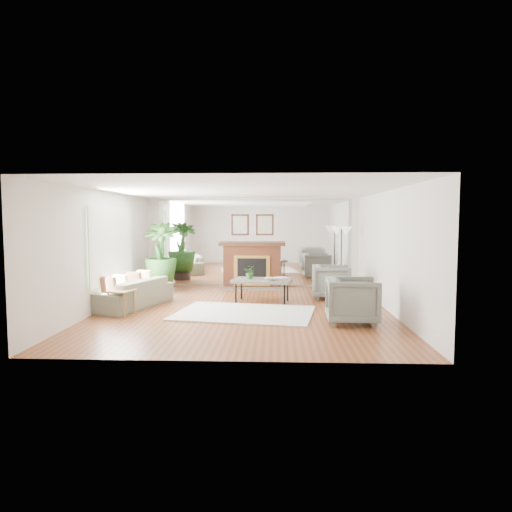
{
  "coord_description": "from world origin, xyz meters",
  "views": [
    {
      "loc": [
        0.65,
        -9.47,
        1.9
      ],
      "look_at": [
        0.22,
        0.6,
        1.09
      ],
      "focal_mm": 32.0,
      "sensor_mm": 36.0,
      "label": 1
    }
  ],
  "objects_px": {
    "side_table": "(121,294)",
    "floor_lamp": "(342,236)",
    "potted_ficus": "(161,255)",
    "sofa": "(133,293)",
    "armchair_back": "(331,282)",
    "coffee_table": "(262,281)",
    "fireplace": "(252,264)",
    "armchair_front": "(353,301)"
  },
  "relations": [
    {
      "from": "potted_ficus",
      "to": "sofa",
      "type": "bearing_deg",
      "value": -94.34
    },
    {
      "from": "coffee_table",
      "to": "potted_ficus",
      "type": "bearing_deg",
      "value": 155.62
    },
    {
      "from": "side_table",
      "to": "potted_ficus",
      "type": "xyz_separation_m",
      "value": [
        0.09,
        2.77,
        0.56
      ]
    },
    {
      "from": "sofa",
      "to": "floor_lamp",
      "type": "distance_m",
      "value": 5.6
    },
    {
      "from": "sofa",
      "to": "armchair_front",
      "type": "bearing_deg",
      "value": 90.36
    },
    {
      "from": "armchair_front",
      "to": "fireplace",
      "type": "bearing_deg",
      "value": 27.45
    },
    {
      "from": "sofa",
      "to": "armchair_back",
      "type": "relative_size",
      "value": 2.35
    },
    {
      "from": "sofa",
      "to": "armchair_front",
      "type": "xyz_separation_m",
      "value": [
        4.51,
        -1.39,
        0.12
      ]
    },
    {
      "from": "armchair_back",
      "to": "potted_ficus",
      "type": "distance_m",
      "value": 4.39
    },
    {
      "from": "armchair_front",
      "to": "side_table",
      "type": "height_order",
      "value": "armchair_front"
    },
    {
      "from": "coffee_table",
      "to": "sofa",
      "type": "height_order",
      "value": "sofa"
    },
    {
      "from": "floor_lamp",
      "to": "armchair_front",
      "type": "bearing_deg",
      "value": -95.03
    },
    {
      "from": "coffee_table",
      "to": "potted_ficus",
      "type": "relative_size",
      "value": 0.79
    },
    {
      "from": "coffee_table",
      "to": "floor_lamp",
      "type": "relative_size",
      "value": 0.84
    },
    {
      "from": "armchair_front",
      "to": "coffee_table",
      "type": "bearing_deg",
      "value": 41.87
    },
    {
      "from": "sofa",
      "to": "potted_ficus",
      "type": "distance_m",
      "value": 2.02
    },
    {
      "from": "sofa",
      "to": "armchair_back",
      "type": "height_order",
      "value": "armchair_back"
    },
    {
      "from": "sofa",
      "to": "armchair_front",
      "type": "distance_m",
      "value": 4.72
    },
    {
      "from": "coffee_table",
      "to": "potted_ficus",
      "type": "distance_m",
      "value": 2.96
    },
    {
      "from": "armchair_back",
      "to": "armchair_front",
      "type": "distance_m",
      "value": 2.67
    },
    {
      "from": "armchair_back",
      "to": "sofa",
      "type": "bearing_deg",
      "value": 108.43
    },
    {
      "from": "side_table",
      "to": "floor_lamp",
      "type": "distance_m",
      "value": 5.98
    },
    {
      "from": "fireplace",
      "to": "potted_ficus",
      "type": "height_order",
      "value": "fireplace"
    },
    {
      "from": "armchair_back",
      "to": "floor_lamp",
      "type": "bearing_deg",
      "value": -15.82
    },
    {
      "from": "armchair_back",
      "to": "armchair_front",
      "type": "bearing_deg",
      "value": -176.31
    },
    {
      "from": "armchair_back",
      "to": "side_table",
      "type": "relative_size",
      "value": 1.65
    },
    {
      "from": "potted_ficus",
      "to": "armchair_back",
      "type": "bearing_deg",
      "value": -8.18
    },
    {
      "from": "armchair_back",
      "to": "potted_ficus",
      "type": "xyz_separation_m",
      "value": [
        -4.31,
        0.62,
        0.57
      ]
    },
    {
      "from": "coffee_table",
      "to": "sofa",
      "type": "relative_size",
      "value": 0.69
    },
    {
      "from": "fireplace",
      "to": "side_table",
      "type": "relative_size",
      "value": 3.8
    },
    {
      "from": "fireplace",
      "to": "sofa",
      "type": "bearing_deg",
      "value": -128.85
    },
    {
      "from": "armchair_front",
      "to": "floor_lamp",
      "type": "xyz_separation_m",
      "value": [
        0.34,
        3.92,
        1.04
      ]
    },
    {
      "from": "sofa",
      "to": "armchair_back",
      "type": "xyz_separation_m",
      "value": [
        4.45,
        1.29,
        0.1
      ]
    },
    {
      "from": "potted_ficus",
      "to": "floor_lamp",
      "type": "xyz_separation_m",
      "value": [
        4.71,
        0.63,
        0.48
      ]
    },
    {
      "from": "floor_lamp",
      "to": "potted_ficus",
      "type": "bearing_deg",
      "value": -172.43
    },
    {
      "from": "floor_lamp",
      "to": "sofa",
      "type": "bearing_deg",
      "value": -152.48
    },
    {
      "from": "armchair_back",
      "to": "floor_lamp",
      "type": "distance_m",
      "value": 1.68
    },
    {
      "from": "fireplace",
      "to": "sofa",
      "type": "distance_m",
      "value": 3.92
    },
    {
      "from": "armchair_back",
      "to": "potted_ficus",
      "type": "relative_size",
      "value": 0.49
    },
    {
      "from": "potted_ficus",
      "to": "floor_lamp",
      "type": "bearing_deg",
      "value": 7.57
    },
    {
      "from": "armchair_back",
      "to": "floor_lamp",
      "type": "xyz_separation_m",
      "value": [
        0.41,
        1.25,
        1.06
      ]
    },
    {
      "from": "fireplace",
      "to": "armchair_front",
      "type": "distance_m",
      "value": 4.89
    }
  ]
}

